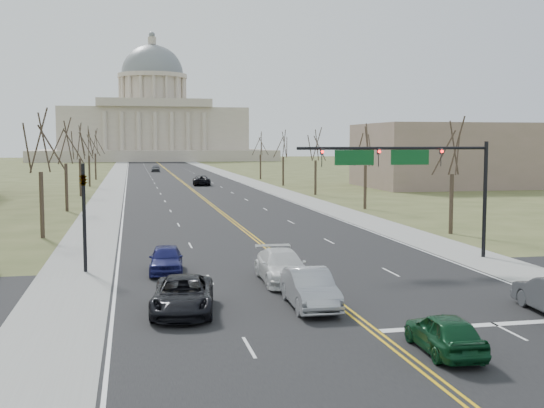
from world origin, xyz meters
name	(u,v)px	position (x,y,z in m)	size (l,w,h in m)	color
ground	(366,325)	(0.00, 0.00, 0.00)	(600.00, 600.00, 0.00)	#454C26
road	(178,178)	(0.00, 110.00, 0.01)	(20.00, 380.00, 0.01)	black
cross_road	(323,292)	(0.00, 6.00, 0.01)	(120.00, 14.00, 0.01)	black
sidewalk_left	(115,179)	(-12.00, 110.00, 0.01)	(4.00, 380.00, 0.03)	gray
sidewalk_right	(238,178)	(12.00, 110.00, 0.01)	(4.00, 380.00, 0.03)	gray
center_line	(178,178)	(0.00, 110.00, 0.01)	(0.42, 380.00, 0.01)	gold
edge_line_left	(127,179)	(-9.80, 110.00, 0.01)	(0.15, 380.00, 0.01)	silver
edge_line_right	(227,178)	(9.80, 110.00, 0.01)	(0.15, 380.00, 0.01)	silver
stop_bar	(495,324)	(5.00, -1.00, 0.01)	(9.50, 0.50, 0.01)	silver
capitol	(153,124)	(0.00, 249.91, 14.20)	(90.00, 60.00, 50.00)	beige
signal_mast	(409,165)	(7.45, 13.50, 5.76)	(12.12, 0.44, 7.20)	black
signal_left	(84,205)	(-11.50, 13.50, 3.71)	(0.32, 0.36, 6.00)	black
tree_r_0	(453,150)	(15.50, 24.00, 6.55)	(3.74, 3.74, 8.50)	#31281D
tree_l_0	(40,145)	(-15.50, 28.00, 6.94)	(3.96, 3.96, 9.00)	#31281D
tree_r_1	(366,148)	(15.50, 44.00, 6.55)	(3.74, 3.74, 8.50)	#31281D
tree_l_1	(65,144)	(-15.50, 48.00, 6.94)	(3.96, 3.96, 9.00)	#31281D
tree_r_2	(316,146)	(15.50, 64.00, 6.55)	(3.74, 3.74, 8.50)	#31281D
tree_l_2	(80,144)	(-15.50, 68.00, 6.94)	(3.96, 3.96, 9.00)	#31281D
tree_r_3	(283,146)	(15.50, 84.00, 6.55)	(3.74, 3.74, 8.50)	#31281D
tree_l_3	(89,143)	(-15.50, 88.00, 6.94)	(3.96, 3.96, 9.00)	#31281D
tree_r_4	(260,145)	(15.50, 104.00, 6.55)	(3.74, 3.74, 8.50)	#31281D
tree_l_4	(95,143)	(-15.50, 108.00, 6.94)	(3.96, 3.96, 9.00)	#31281D
bldg_right_mass	(444,155)	(40.00, 76.00, 5.00)	(25.00, 20.00, 10.00)	#7C6858
car_nb_inner_lead	(444,333)	(1.39, -3.98, 0.71)	(1.66, 4.13, 1.41)	#0D3C1F
car_sb_inner_lead	(310,289)	(-1.44, 3.16, 0.84)	(1.75, 5.02, 1.66)	#93959A
car_sb_outer_lead	(183,295)	(-6.90, 3.35, 0.77)	(2.50, 5.42, 1.51)	black
car_sb_inner_second	(282,266)	(-1.45, 8.66, 0.82)	(2.27, 5.57, 1.62)	silver
car_sb_outer_second	(166,259)	(-7.14, 12.37, 0.77)	(1.79, 4.45, 1.52)	navy
car_far_nb	(201,180)	(2.38, 87.08, 0.83)	(2.72, 5.89, 1.64)	black
car_far_sb	(156,168)	(-3.21, 139.56, 0.85)	(1.97, 4.89, 1.67)	#53565B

